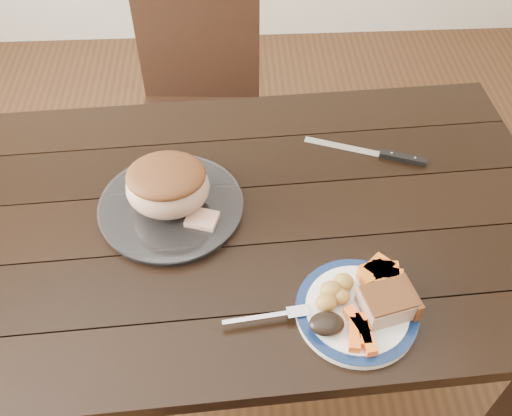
{
  "coord_description": "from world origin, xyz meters",
  "views": [
    {
      "loc": [
        0.04,
        -0.88,
        1.77
      ],
      "look_at": [
        0.08,
        -0.02,
        0.8
      ],
      "focal_mm": 40.0,
      "sensor_mm": 36.0,
      "label": 1
    }
  ],
  "objects_px": {
    "dining_table": "(224,241)",
    "roast_joint": "(168,187)",
    "chair_far": "(199,101)",
    "fork": "(273,316)",
    "carving_knife": "(387,155)",
    "dinner_plate": "(357,311)",
    "serving_platter": "(171,208)",
    "pork_slice": "(387,303)"
  },
  "relations": [
    {
      "from": "fork",
      "to": "roast_joint",
      "type": "height_order",
      "value": "roast_joint"
    },
    {
      "from": "dinner_plate",
      "to": "serving_platter",
      "type": "distance_m",
      "value": 0.5
    },
    {
      "from": "dining_table",
      "to": "dinner_plate",
      "type": "relative_size",
      "value": 6.53
    },
    {
      "from": "dining_table",
      "to": "chair_far",
      "type": "relative_size",
      "value": 1.77
    },
    {
      "from": "chair_far",
      "to": "pork_slice",
      "type": "distance_m",
      "value": 1.13
    },
    {
      "from": "pork_slice",
      "to": "roast_joint",
      "type": "bearing_deg",
      "value": 145.56
    },
    {
      "from": "pork_slice",
      "to": "fork",
      "type": "xyz_separation_m",
      "value": [
        -0.23,
        -0.0,
        -0.02
      ]
    },
    {
      "from": "pork_slice",
      "to": "carving_knife",
      "type": "relative_size",
      "value": 0.33
    },
    {
      "from": "dining_table",
      "to": "roast_joint",
      "type": "height_order",
      "value": "roast_joint"
    },
    {
      "from": "chair_far",
      "to": "carving_knife",
      "type": "bearing_deg",
      "value": 136.79
    },
    {
      "from": "pork_slice",
      "to": "serving_platter",
      "type": "bearing_deg",
      "value": 145.56
    },
    {
      "from": "chair_far",
      "to": "dinner_plate",
      "type": "relative_size",
      "value": 3.69
    },
    {
      "from": "fork",
      "to": "dining_table",
      "type": "bearing_deg",
      "value": 102.56
    },
    {
      "from": "dining_table",
      "to": "dinner_plate",
      "type": "height_order",
      "value": "dinner_plate"
    },
    {
      "from": "pork_slice",
      "to": "fork",
      "type": "bearing_deg",
      "value": -179.0
    },
    {
      "from": "pork_slice",
      "to": "roast_joint",
      "type": "xyz_separation_m",
      "value": [
        -0.45,
        0.31,
        0.04
      ]
    },
    {
      "from": "serving_platter",
      "to": "roast_joint",
      "type": "height_order",
      "value": "roast_joint"
    },
    {
      "from": "fork",
      "to": "carving_knife",
      "type": "distance_m",
      "value": 0.58
    },
    {
      "from": "dinner_plate",
      "to": "fork",
      "type": "distance_m",
      "value": 0.17
    },
    {
      "from": "serving_platter",
      "to": "roast_joint",
      "type": "relative_size",
      "value": 1.74
    },
    {
      "from": "dining_table",
      "to": "carving_knife",
      "type": "bearing_deg",
      "value": 23.22
    },
    {
      "from": "serving_platter",
      "to": "pork_slice",
      "type": "relative_size",
      "value": 3.26
    },
    {
      "from": "fork",
      "to": "carving_knife",
      "type": "xyz_separation_m",
      "value": [
        0.33,
        0.47,
        -0.01
      ]
    },
    {
      "from": "serving_platter",
      "to": "fork",
      "type": "bearing_deg",
      "value": -54.81
    },
    {
      "from": "dining_table",
      "to": "dinner_plate",
      "type": "bearing_deg",
      "value": -45.22
    },
    {
      "from": "dinner_plate",
      "to": "carving_knife",
      "type": "bearing_deg",
      "value": 70.98
    },
    {
      "from": "pork_slice",
      "to": "carving_knife",
      "type": "bearing_deg",
      "value": 77.52
    },
    {
      "from": "serving_platter",
      "to": "chair_far",
      "type": "bearing_deg",
      "value": 86.9
    },
    {
      "from": "dining_table",
      "to": "chair_far",
      "type": "height_order",
      "value": "chair_far"
    },
    {
      "from": "roast_joint",
      "to": "dinner_plate",
      "type": "bearing_deg",
      "value": -37.65
    },
    {
      "from": "chair_far",
      "to": "dinner_plate",
      "type": "bearing_deg",
      "value": 113.13
    },
    {
      "from": "chair_far",
      "to": "pork_slice",
      "type": "bearing_deg",
      "value": 115.81
    },
    {
      "from": "roast_joint",
      "to": "carving_knife",
      "type": "xyz_separation_m",
      "value": [
        0.55,
        0.16,
        -0.07
      ]
    },
    {
      "from": "carving_knife",
      "to": "dinner_plate",
      "type": "bearing_deg",
      "value": -88.68
    },
    {
      "from": "chair_far",
      "to": "pork_slice",
      "type": "relative_size",
      "value": 9.06
    },
    {
      "from": "chair_far",
      "to": "roast_joint",
      "type": "height_order",
      "value": "chair_far"
    },
    {
      "from": "chair_far",
      "to": "serving_platter",
      "type": "relative_size",
      "value": 2.78
    },
    {
      "from": "fork",
      "to": "dinner_plate",
      "type": "bearing_deg",
      "value": -4.03
    },
    {
      "from": "dinner_plate",
      "to": "carving_knife",
      "type": "relative_size",
      "value": 0.82
    },
    {
      "from": "carving_knife",
      "to": "fork",
      "type": "bearing_deg",
      "value": -104.92
    },
    {
      "from": "chair_far",
      "to": "fork",
      "type": "bearing_deg",
      "value": 103.9
    },
    {
      "from": "dinner_plate",
      "to": "pork_slice",
      "type": "distance_m",
      "value": 0.07
    }
  ]
}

